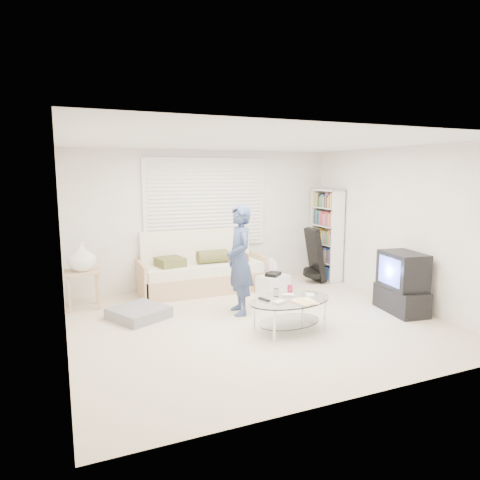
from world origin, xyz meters
name	(u,v)px	position (x,y,z in m)	size (l,w,h in m)	color
ground	(257,322)	(0.00, 0.00, 0.00)	(5.00, 5.00, 0.00)	#C6B39A
room_shell	(244,205)	(0.00, 0.48, 1.63)	(5.02, 4.52, 2.51)	silver
window_blinds	(206,203)	(0.00, 2.20, 1.55)	(2.32, 0.08, 1.62)	silver
futon_sofa	(202,271)	(-0.22, 1.88, 0.35)	(2.21, 0.89, 1.08)	tan
grey_floor_pillow	(139,313)	(-1.52, 0.81, 0.08)	(0.71, 0.71, 0.16)	slate
side_table	(82,259)	(-2.22, 1.62, 0.77)	(0.53, 0.42, 1.04)	tan
bookshelf	(326,235)	(2.32, 1.74, 0.89)	(0.28, 0.75, 1.78)	white
guitar_case	(315,259)	(1.94, 1.55, 0.46)	(0.38, 0.39, 1.04)	black
floor_fan	(267,270)	(0.94, 1.59, 0.33)	(0.35, 0.23, 0.57)	white
storage_bin	(273,284)	(0.89, 1.24, 0.16)	(0.60, 0.49, 0.36)	white
tv_unit	(402,283)	(2.20, -0.45, 0.45)	(0.57, 0.90, 0.92)	black
coffee_table	(290,305)	(0.25, -0.49, 0.35)	(1.27, 0.90, 0.56)	silver
standing_person	(239,260)	(-0.08, 0.44, 0.81)	(0.59, 0.39, 1.63)	navy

